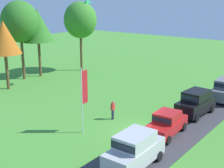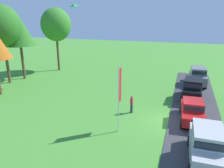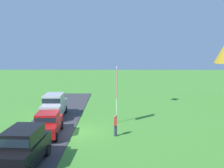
{
  "view_description": "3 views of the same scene",
  "coord_description": "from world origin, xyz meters",
  "px_view_note": "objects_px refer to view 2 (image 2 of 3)",
  "views": [
    {
      "loc": [
        -19.61,
        -12.59,
        10.41
      ],
      "look_at": [
        0.63,
        3.2,
        3.31
      ],
      "focal_mm": 50.0,
      "sensor_mm": 36.0,
      "label": 1
    },
    {
      "loc": [
        -17.57,
        -1.07,
        8.75
      ],
      "look_at": [
        1.31,
        5.38,
        2.48
      ],
      "focal_mm": 35.0,
      "sensor_mm": 36.0,
      "label": 2
    },
    {
      "loc": [
        20.79,
        3.1,
        6.97
      ],
      "look_at": [
        1.43,
        3.02,
        4.24
      ],
      "focal_mm": 42.0,
      "sensor_mm": 36.0,
      "label": 3
    }
  ],
  "objects_px": {
    "tree_far_right": "(56,25)",
    "flag_banner": "(119,90)",
    "car_suv_far_end": "(207,144)",
    "car_suv_near_entrance": "(193,88)",
    "kite_diamond_near_flag": "(74,5)",
    "car_sedan_by_flagpole": "(192,110)",
    "tree_left_of_center": "(2,26)",
    "person_on_lawn": "(132,104)",
    "tree_far_left": "(19,30)",
    "car_suv_mid_row": "(198,75)"
  },
  "relations": [
    {
      "from": "car_suv_far_end",
      "to": "tree_far_left",
      "type": "height_order",
      "value": "tree_far_left"
    },
    {
      "from": "kite_diamond_near_flag",
      "to": "car_suv_far_end",
      "type": "bearing_deg",
      "value": -129.72
    },
    {
      "from": "car_suv_near_entrance",
      "to": "tree_far_right",
      "type": "bearing_deg",
      "value": 71.29
    },
    {
      "from": "tree_far_right",
      "to": "flag_banner",
      "type": "xyz_separation_m",
      "value": [
        -16.05,
        -15.47,
        -3.99
      ]
    },
    {
      "from": "car_suv_far_end",
      "to": "tree_far_right",
      "type": "bearing_deg",
      "value": 50.08
    },
    {
      "from": "car_suv_far_end",
      "to": "car_sedan_by_flagpole",
      "type": "height_order",
      "value": "car_suv_far_end"
    },
    {
      "from": "tree_left_of_center",
      "to": "tree_far_left",
      "type": "relative_size",
      "value": 1.12
    },
    {
      "from": "car_suv_mid_row",
      "to": "tree_far_left",
      "type": "relative_size",
      "value": 0.52
    },
    {
      "from": "car_suv_far_end",
      "to": "kite_diamond_near_flag",
      "type": "height_order",
      "value": "kite_diamond_near_flag"
    },
    {
      "from": "kite_diamond_near_flag",
      "to": "tree_far_right",
      "type": "bearing_deg",
      "value": 49.57
    },
    {
      "from": "car_suv_near_entrance",
      "to": "car_suv_far_end",
      "type": "bearing_deg",
      "value": -176.28
    },
    {
      "from": "person_on_lawn",
      "to": "kite_diamond_near_flag",
      "type": "distance_m",
      "value": 15.06
    },
    {
      "from": "flag_banner",
      "to": "car_suv_far_end",
      "type": "bearing_deg",
      "value": -108.73
    },
    {
      "from": "flag_banner",
      "to": "tree_far_left",
      "type": "bearing_deg",
      "value": 60.37
    },
    {
      "from": "person_on_lawn",
      "to": "flag_banner",
      "type": "distance_m",
      "value": 4.31
    },
    {
      "from": "person_on_lawn",
      "to": "car_sedan_by_flagpole",
      "type": "bearing_deg",
      "value": -90.51
    },
    {
      "from": "car_suv_near_entrance",
      "to": "tree_left_of_center",
      "type": "xyz_separation_m",
      "value": [
        -1.38,
        23.46,
        6.18
      ]
    },
    {
      "from": "car_sedan_by_flagpole",
      "to": "tree_far_left",
      "type": "xyz_separation_m",
      "value": [
        6.45,
        22.91,
        5.84
      ]
    },
    {
      "from": "flag_banner",
      "to": "kite_diamond_near_flag",
      "type": "bearing_deg",
      "value": 40.78
    },
    {
      "from": "car_suv_far_end",
      "to": "car_suv_mid_row",
      "type": "relative_size",
      "value": 0.99
    },
    {
      "from": "car_sedan_by_flagpole",
      "to": "car_suv_near_entrance",
      "type": "distance_m",
      "value": 5.48
    },
    {
      "from": "person_on_lawn",
      "to": "tree_far_left",
      "type": "bearing_deg",
      "value": 69.99
    },
    {
      "from": "car_sedan_by_flagpole",
      "to": "tree_left_of_center",
      "type": "relative_size",
      "value": 0.44
    },
    {
      "from": "car_suv_mid_row",
      "to": "tree_left_of_center",
      "type": "height_order",
      "value": "tree_left_of_center"
    },
    {
      "from": "person_on_lawn",
      "to": "tree_far_left",
      "type": "xyz_separation_m",
      "value": [
        6.4,
        17.57,
        6.01
      ]
    },
    {
      "from": "car_suv_far_end",
      "to": "tree_far_right",
      "type": "xyz_separation_m",
      "value": [
        18.16,
        21.71,
        6.06
      ]
    },
    {
      "from": "car_sedan_by_flagpole",
      "to": "tree_far_left",
      "type": "distance_m",
      "value": 24.51
    },
    {
      "from": "kite_diamond_near_flag",
      "to": "tree_left_of_center",
      "type": "bearing_deg",
      "value": 110.83
    },
    {
      "from": "car_suv_far_end",
      "to": "kite_diamond_near_flag",
      "type": "xyz_separation_m",
      "value": [
        12.95,
        15.59,
        8.7
      ]
    },
    {
      "from": "flag_banner",
      "to": "kite_diamond_near_flag",
      "type": "xyz_separation_m",
      "value": [
        10.83,
        9.34,
        6.63
      ]
    },
    {
      "from": "tree_left_of_center",
      "to": "tree_far_right",
      "type": "bearing_deg",
      "value": -16.23
    },
    {
      "from": "car_sedan_by_flagpole",
      "to": "person_on_lawn",
      "type": "bearing_deg",
      "value": 89.49
    },
    {
      "from": "person_on_lawn",
      "to": "kite_diamond_near_flag",
      "type": "bearing_deg",
      "value": 52.36
    },
    {
      "from": "tree_far_right",
      "to": "flag_banner",
      "type": "relative_size",
      "value": 1.88
    },
    {
      "from": "person_on_lawn",
      "to": "tree_left_of_center",
      "type": "distance_m",
      "value": 19.67
    },
    {
      "from": "person_on_lawn",
      "to": "kite_diamond_near_flag",
      "type": "height_order",
      "value": "kite_diamond_near_flag"
    },
    {
      "from": "car_sedan_by_flagpole",
      "to": "kite_diamond_near_flag",
      "type": "xyz_separation_m",
      "value": [
        7.37,
        14.83,
        8.95
      ]
    },
    {
      "from": "tree_far_left",
      "to": "tree_far_right",
      "type": "xyz_separation_m",
      "value": [
        6.14,
        -1.96,
        0.47
      ]
    },
    {
      "from": "car_suv_mid_row",
      "to": "tree_far_left",
      "type": "xyz_separation_m",
      "value": [
        -4.89,
        23.67,
        5.59
      ]
    },
    {
      "from": "car_suv_far_end",
      "to": "car_suv_near_entrance",
      "type": "bearing_deg",
      "value": 3.72
    },
    {
      "from": "tree_left_of_center",
      "to": "kite_diamond_near_flag",
      "type": "bearing_deg",
      "value": -69.17
    },
    {
      "from": "flag_banner",
      "to": "car_sedan_by_flagpole",
      "type": "bearing_deg",
      "value": -57.75
    },
    {
      "from": "car_sedan_by_flagpole",
      "to": "flag_banner",
      "type": "height_order",
      "value": "flag_banner"
    },
    {
      "from": "tree_far_left",
      "to": "kite_diamond_near_flag",
      "type": "xyz_separation_m",
      "value": [
        0.92,
        -8.08,
        3.11
      ]
    },
    {
      "from": "tree_far_left",
      "to": "tree_left_of_center",
      "type": "bearing_deg",
      "value": 167.7
    },
    {
      "from": "person_on_lawn",
      "to": "tree_far_left",
      "type": "relative_size",
      "value": 0.19
    },
    {
      "from": "car_suv_far_end",
      "to": "car_suv_near_entrance",
      "type": "relative_size",
      "value": 0.99
    },
    {
      "from": "car_suv_mid_row",
      "to": "flag_banner",
      "type": "relative_size",
      "value": 0.88
    },
    {
      "from": "car_suv_near_entrance",
      "to": "car_suv_mid_row",
      "type": "bearing_deg",
      "value": -7.01
    },
    {
      "from": "car_suv_mid_row",
      "to": "tree_left_of_center",
      "type": "xyz_separation_m",
      "value": [
        -7.24,
        24.18,
        6.18
      ]
    }
  ]
}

